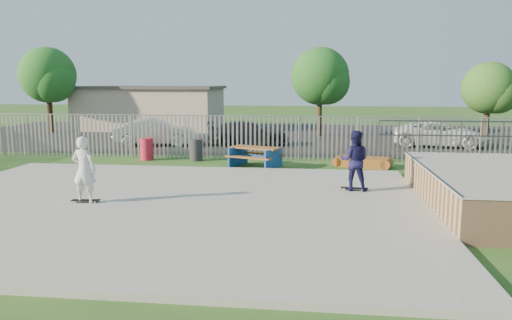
# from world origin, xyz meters

# --- Properties ---
(ground) EXTENTS (120.00, 120.00, 0.00)m
(ground) POSITION_xyz_m (0.00, 0.00, 0.00)
(ground) COLOR #22551D
(ground) RESTS_ON ground
(concrete_slab) EXTENTS (15.00, 12.00, 0.15)m
(concrete_slab) POSITION_xyz_m (0.00, 0.00, 0.07)
(concrete_slab) COLOR gray
(concrete_slab) RESTS_ON ground
(quarter_pipe) EXTENTS (5.50, 7.05, 2.19)m
(quarter_pipe) POSITION_xyz_m (9.50, 1.04, 0.56)
(quarter_pipe) COLOR tan
(quarter_pipe) RESTS_ON ground
(fence) EXTENTS (26.04, 16.02, 2.00)m
(fence) POSITION_xyz_m (1.00, 4.59, 1.00)
(fence) COLOR gray
(fence) RESTS_ON ground
(picnic_table) EXTENTS (2.47, 2.27, 0.85)m
(picnic_table) POSITION_xyz_m (1.88, 7.04, 0.43)
(picnic_table) COLOR brown
(picnic_table) RESTS_ON ground
(funbox) EXTENTS (2.18, 1.50, 0.40)m
(funbox) POSITION_xyz_m (6.33, 7.67, 0.20)
(funbox) COLOR brown
(funbox) RESTS_ON ground
(trash_bin_red) EXTENTS (0.60, 0.60, 1.00)m
(trash_bin_red) POSITION_xyz_m (-3.26, 8.34, 0.50)
(trash_bin_red) COLOR #B61C33
(trash_bin_red) RESTS_ON ground
(trash_bin_grey) EXTENTS (0.58, 0.58, 0.97)m
(trash_bin_grey) POSITION_xyz_m (-1.00, 8.44, 0.49)
(trash_bin_grey) COLOR #2A2A2C
(trash_bin_grey) RESTS_ON ground
(parking_lot) EXTENTS (40.00, 18.00, 0.02)m
(parking_lot) POSITION_xyz_m (0.00, 19.00, 0.01)
(parking_lot) COLOR black
(parking_lot) RESTS_ON ground
(car_silver) EXTENTS (4.70, 2.41, 1.48)m
(car_silver) POSITION_xyz_m (-4.43, 13.21, 0.76)
(car_silver) COLOR silver
(car_silver) RESTS_ON parking_lot
(car_dark) EXTENTS (4.81, 2.56, 1.33)m
(car_dark) POSITION_xyz_m (0.59, 14.09, 0.68)
(car_dark) COLOR black
(car_dark) RESTS_ON parking_lot
(car_white) EXTENTS (5.25, 3.00, 1.38)m
(car_white) POSITION_xyz_m (11.04, 14.69, 0.71)
(car_white) COLOR white
(car_white) RESTS_ON parking_lot
(building) EXTENTS (10.40, 6.40, 3.20)m
(building) POSITION_xyz_m (-8.00, 23.00, 1.61)
(building) COLOR beige
(building) RESTS_ON ground
(tree_left) EXTENTS (3.81, 3.81, 5.88)m
(tree_left) POSITION_xyz_m (-14.06, 19.44, 3.95)
(tree_left) COLOR #392717
(tree_left) RESTS_ON ground
(tree_mid) EXTENTS (3.71, 3.71, 5.72)m
(tree_mid) POSITION_xyz_m (4.55, 19.35, 3.85)
(tree_mid) COLOR #46321C
(tree_mid) RESTS_ON ground
(tree_right) EXTENTS (3.04, 3.04, 4.68)m
(tree_right) POSITION_xyz_m (14.32, 17.45, 3.15)
(tree_right) COLOR #402F19
(tree_right) RESTS_ON ground
(skateboard_a) EXTENTS (0.82, 0.30, 0.08)m
(skateboard_a) POSITION_xyz_m (5.58, 2.31, 0.19)
(skateboard_a) COLOR black
(skateboard_a) RESTS_ON concrete_slab
(skateboard_b) EXTENTS (0.82, 0.30, 0.08)m
(skateboard_b) POSITION_xyz_m (-2.07, -0.25, 0.19)
(skateboard_b) COLOR black
(skateboard_b) RESTS_ON concrete_slab
(skater_navy) EXTENTS (1.00, 0.82, 1.89)m
(skater_navy) POSITION_xyz_m (5.58, 2.31, 1.09)
(skater_navy) COLOR #13133C
(skater_navy) RESTS_ON concrete_slab
(skater_white) EXTENTS (0.71, 0.48, 1.89)m
(skater_white) POSITION_xyz_m (-2.07, -0.25, 1.09)
(skater_white) COLOR silver
(skater_white) RESTS_ON concrete_slab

